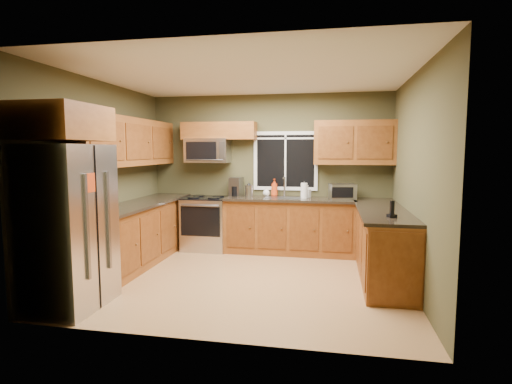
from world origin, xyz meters
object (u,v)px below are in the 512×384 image
(range, at_px, (206,223))
(toaster_oven, at_px, (342,192))
(soap_bottle_b, at_px, (308,191))
(cordless_phone, at_px, (392,212))
(soap_bottle_c, at_px, (266,192))
(coffee_maker, at_px, (236,187))
(kettle, at_px, (249,190))
(paper_towel_roll, at_px, (304,191))
(microwave, at_px, (208,151))
(soap_bottle_a, at_px, (274,187))
(refrigerator, at_px, (68,227))

(range, height_order, toaster_oven, toaster_oven)
(soap_bottle_b, bearing_deg, cordless_phone, -59.13)
(soap_bottle_b, height_order, soap_bottle_c, soap_bottle_b)
(coffee_maker, relative_size, kettle, 1.31)
(paper_towel_roll, bearing_deg, toaster_oven, -0.64)
(microwave, relative_size, soap_bottle_b, 3.68)
(coffee_maker, height_order, kettle, coffee_maker)
(coffee_maker, bearing_deg, soap_bottle_b, -0.34)
(toaster_oven, height_order, soap_bottle_b, toaster_oven)
(soap_bottle_c, bearing_deg, range, -167.37)
(soap_bottle_a, distance_m, cordless_phone, 2.57)
(refrigerator, xyz_separation_m, soap_bottle_b, (2.44, 2.92, 0.14))
(microwave, bearing_deg, kettle, -6.25)
(kettle, bearing_deg, soap_bottle_a, 23.05)
(microwave, xyz_separation_m, soap_bottle_a, (1.17, 0.09, -0.64))
(paper_towel_roll, bearing_deg, refrigerator, -130.73)
(microwave, height_order, soap_bottle_c, microwave)
(kettle, distance_m, paper_towel_roll, 0.95)
(soap_bottle_c, xyz_separation_m, cordless_phone, (1.83, -1.94, -0.02))
(toaster_oven, height_order, coffee_maker, coffee_maker)
(paper_towel_roll, xyz_separation_m, soap_bottle_c, (-0.67, 0.23, -0.05))
(microwave, xyz_separation_m, kettle, (0.75, -0.08, -0.68))
(cordless_phone, bearing_deg, paper_towel_roll, 124.08)
(toaster_oven, relative_size, paper_towel_roll, 1.63)
(kettle, xyz_separation_m, soap_bottle_c, (0.27, 0.18, -0.04))
(soap_bottle_b, xyz_separation_m, cordless_phone, (1.11, -1.85, -0.04))
(soap_bottle_c, bearing_deg, toaster_oven, -10.17)
(range, bearing_deg, kettle, 4.06)
(range, xyz_separation_m, coffee_maker, (0.50, 0.15, 0.62))
(toaster_oven, distance_m, paper_towel_roll, 0.62)
(microwave, xyz_separation_m, soap_bottle_c, (1.03, 0.09, -0.71))
(kettle, relative_size, soap_bottle_a, 0.82)
(microwave, relative_size, kettle, 3.07)
(toaster_oven, relative_size, coffee_maker, 1.42)
(coffee_maker, bearing_deg, refrigerator, -112.16)
(refrigerator, bearing_deg, soap_bottle_a, 58.21)
(coffee_maker, distance_m, cordless_phone, 3.00)
(soap_bottle_b, bearing_deg, kettle, -174.63)
(range, xyz_separation_m, paper_towel_roll, (1.70, 0.01, 0.60))
(refrigerator, relative_size, soap_bottle_c, 11.83)
(refrigerator, bearing_deg, coffee_maker, 67.84)
(kettle, height_order, soap_bottle_a, soap_bottle_a)
(paper_towel_roll, bearing_deg, soap_bottle_b, 70.60)
(range, xyz_separation_m, soap_bottle_a, (1.17, 0.23, 0.62))
(coffee_maker, bearing_deg, cordless_phone, -38.30)
(coffee_maker, xyz_separation_m, soap_bottle_c, (0.53, 0.08, -0.08))
(refrigerator, relative_size, kettle, 7.26)
(kettle, bearing_deg, range, -175.94)
(coffee_maker, bearing_deg, range, -162.87)
(coffee_maker, bearing_deg, paper_towel_roll, -7.11)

